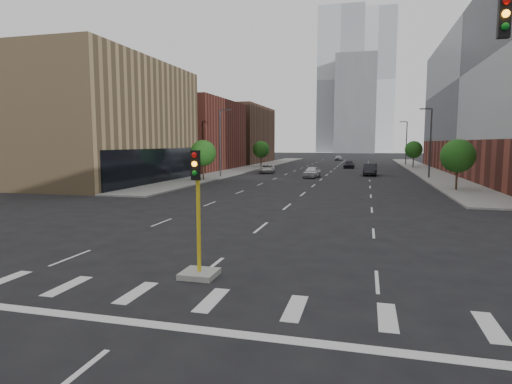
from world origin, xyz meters
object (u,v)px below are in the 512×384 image
at_px(car_far_left, 267,169).
at_px(car_deep_right, 349,164).
at_px(car_near_left, 312,172).
at_px(median_traffic_signal, 199,250).
at_px(car_mid_right, 370,169).
at_px(car_distant, 339,158).

height_order(car_far_left, car_deep_right, car_deep_right).
relative_size(car_near_left, car_far_left, 0.93).
relative_size(median_traffic_signal, car_mid_right, 0.84).
bearing_deg(car_near_left, car_deep_right, 85.62).
bearing_deg(car_distant, car_deep_right, -78.18).
height_order(car_near_left, car_far_left, car_near_left).
bearing_deg(car_mid_right, car_near_left, -140.25).
bearing_deg(car_distant, car_mid_right, -76.47).
xyz_separation_m(median_traffic_signal, car_distant, (-1.60, 101.24, -0.27)).
distance_m(median_traffic_signal, car_deep_right, 67.35).
distance_m(car_near_left, car_distant, 57.35).
relative_size(car_deep_right, car_distant, 1.13).
bearing_deg(car_near_left, car_distant, 95.31).
height_order(car_deep_right, car_distant, car_distant).
xyz_separation_m(median_traffic_signal, car_deep_right, (2.46, 67.31, -0.30)).
bearing_deg(median_traffic_signal, car_deep_right, 87.91).
height_order(car_near_left, car_distant, car_near_left).
bearing_deg(car_deep_right, car_near_left, -99.20).
distance_m(car_far_left, car_deep_right, 20.01).
xyz_separation_m(car_mid_right, car_deep_right, (-3.65, 17.54, -0.18)).
distance_m(car_near_left, car_far_left, 10.71).
height_order(median_traffic_signal, car_mid_right, median_traffic_signal).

